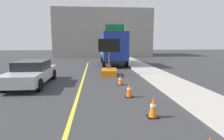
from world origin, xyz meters
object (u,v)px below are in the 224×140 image
(traffic_cone_mid_lane, at_px, (153,107))
(arrow_board_trailer, at_px, (109,69))
(pickup_car, at_px, (32,73))
(highway_guide_sign, at_px, (119,35))
(box_truck, at_px, (113,48))
(traffic_cone_far_lane, at_px, (129,90))
(traffic_cone_curbside, at_px, (120,80))

(traffic_cone_mid_lane, bearing_deg, arrow_board_trailer, 95.85)
(arrow_board_trailer, distance_m, traffic_cone_mid_lane, 8.15)
(pickup_car, bearing_deg, arrow_board_trailer, 29.29)
(highway_guide_sign, bearing_deg, pickup_car, -115.91)
(box_truck, distance_m, traffic_cone_far_lane, 12.11)
(box_truck, relative_size, highway_guide_sign, 1.35)
(traffic_cone_far_lane, relative_size, traffic_cone_curbside, 1.15)
(arrow_board_trailer, relative_size, traffic_cone_curbside, 4.59)
(traffic_cone_mid_lane, bearing_deg, traffic_cone_far_lane, 98.72)
(pickup_car, xyz_separation_m, traffic_cone_curbside, (5.15, -0.57, -0.41))
(arrow_board_trailer, xyz_separation_m, box_truck, (0.93, 6.26, 1.37))
(traffic_cone_mid_lane, height_order, traffic_cone_curbside, traffic_cone_mid_lane)
(pickup_car, xyz_separation_m, traffic_cone_far_lane, (5.21, -3.08, -0.36))
(arrow_board_trailer, height_order, traffic_cone_far_lane, arrow_board_trailer)
(pickup_car, height_order, traffic_cone_mid_lane, pickup_car)
(traffic_cone_curbside, bearing_deg, traffic_cone_far_lane, -88.57)
(arrow_board_trailer, bearing_deg, traffic_cone_far_lane, -85.34)
(traffic_cone_mid_lane, bearing_deg, pickup_car, 135.70)
(pickup_car, height_order, highway_guide_sign, highway_guide_sign)
(box_truck, bearing_deg, arrow_board_trailer, -98.46)
(pickup_car, distance_m, traffic_cone_far_lane, 6.07)
(arrow_board_trailer, distance_m, pickup_car, 5.45)
(arrow_board_trailer, relative_size, traffic_cone_mid_lane, 3.81)
(arrow_board_trailer, height_order, box_truck, box_truck)
(pickup_car, relative_size, traffic_cone_mid_lane, 6.85)
(pickup_car, bearing_deg, highway_guide_sign, 64.09)
(arrow_board_trailer, xyz_separation_m, traffic_cone_mid_lane, (0.83, -8.10, -0.13))
(highway_guide_sign, bearing_deg, traffic_cone_mid_lane, -94.27)
(box_truck, height_order, pickup_car, box_truck)
(pickup_car, bearing_deg, traffic_cone_far_lane, -30.58)
(pickup_car, relative_size, traffic_cone_far_lane, 7.15)
(pickup_car, height_order, traffic_cone_curbside, pickup_car)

